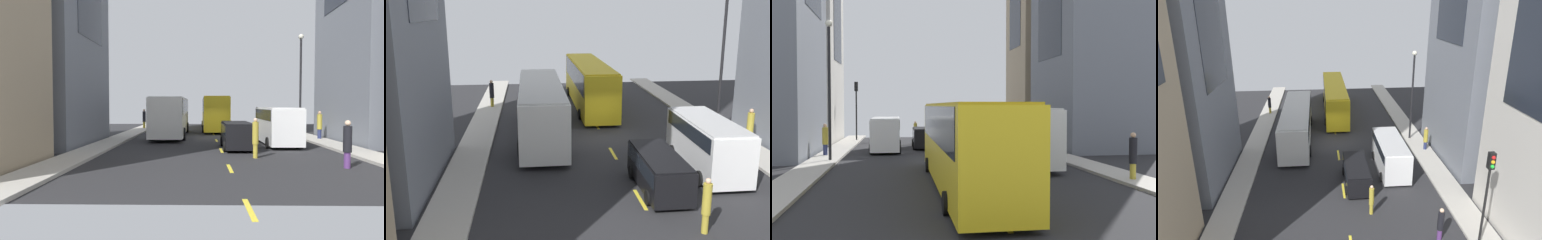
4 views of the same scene
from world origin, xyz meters
TOP-DOWN VIEW (x-y plane):
  - ground_plane at (0.00, 0.00)m, footprint 41.25×41.25m
  - sidewalk_west at (-7.68, 0.00)m, footprint 1.88×44.00m
  - sidewalk_east at (7.68, 0.00)m, footprint 1.88×44.00m
  - lane_stripe_0 at (0.00, -21.00)m, footprint 0.16×2.00m
  - lane_stripe_1 at (0.00, -15.00)m, footprint 0.16×2.00m
  - lane_stripe_2 at (0.00, -9.00)m, footprint 0.16×2.00m
  - lane_stripe_3 at (0.00, -3.00)m, footprint 0.16×2.00m
  - lane_stripe_4 at (0.00, 3.00)m, footprint 0.16×2.00m
  - lane_stripe_5 at (0.00, 9.00)m, footprint 0.16×2.00m
  - lane_stripe_6 at (0.00, 15.00)m, footprint 0.16×2.00m
  - city_bus_white at (-3.80, 0.99)m, footprint 2.80×12.66m
  - streetcar_yellow at (0.31, 9.29)m, footprint 2.70×14.43m
  - delivery_van_white at (4.02, -6.00)m, footprint 2.25×6.11m
  - car_black_0 at (1.03, -8.07)m, footprint 1.87×4.68m
  - pedestrian_crossing_mid at (-7.49, 9.20)m, footprint 0.36×0.36m
  - pedestrian_crossing_near at (7.97, -2.73)m, footprint 0.39×0.39m
  - pedestrian_waiting_curb at (1.58, -11.96)m, footprint 0.32×0.32m
  - pedestrian_walking_far at (5.11, -14.81)m, footprint 0.37×0.37m
  - traffic_light_near_corner at (7.14, -15.56)m, footprint 0.32×0.44m
  - streetlamp_near at (7.24, -0.00)m, footprint 0.44×0.44m

SIDE VIEW (x-z plane):
  - ground_plane at x=0.00m, z-range 0.00..0.00m
  - lane_stripe_0 at x=0.00m, z-range 0.00..0.01m
  - lane_stripe_1 at x=0.00m, z-range 0.00..0.01m
  - lane_stripe_2 at x=0.00m, z-range 0.00..0.01m
  - lane_stripe_3 at x=0.00m, z-range 0.00..0.01m
  - lane_stripe_4 at x=0.00m, z-range 0.00..0.01m
  - lane_stripe_5 at x=0.00m, z-range 0.00..0.01m
  - lane_stripe_6 at x=0.00m, z-range 0.00..0.01m
  - sidewalk_west at x=-7.68m, z-range 0.00..0.15m
  - sidewalk_east at x=7.68m, z-range 0.00..0.15m
  - car_black_0 at x=1.03m, z-range 0.15..1.81m
  - pedestrian_walking_far at x=5.11m, z-range 0.06..2.15m
  - pedestrian_waiting_curb at x=1.58m, z-range 0.06..2.14m
  - pedestrian_crossing_near at x=7.97m, z-range 0.20..2.32m
  - pedestrian_crossing_mid at x=-7.49m, z-range 0.21..2.33m
  - delivery_van_white at x=4.02m, z-range 0.23..2.80m
  - city_bus_white at x=-3.80m, z-range 0.33..3.69m
  - streetcar_yellow at x=0.31m, z-range 0.33..3.92m
  - traffic_light_near_corner at x=7.14m, z-range 1.27..6.91m
  - streetlamp_near at x=7.24m, z-range 0.99..9.55m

